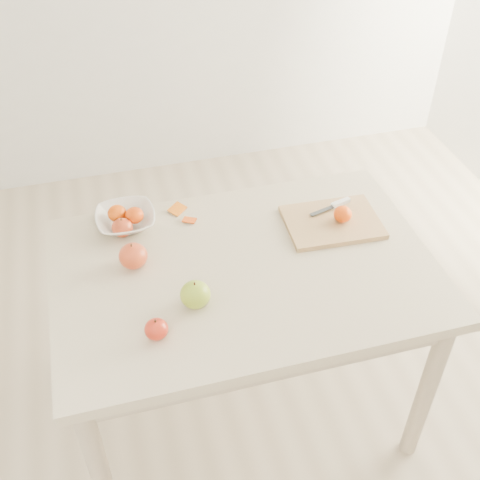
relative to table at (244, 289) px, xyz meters
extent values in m
plane|color=#C6B293|center=(0.00, 0.00, -0.65)|extent=(3.50, 3.50, 0.00)
cube|color=beige|center=(0.00, 0.00, 0.08)|extent=(1.20, 0.80, 0.04)
cylinder|color=#BCAA8E|center=(-0.54, 0.34, -0.30)|extent=(0.06, 0.06, 0.71)
cylinder|color=#BCAA8E|center=(0.54, 0.34, -0.30)|extent=(0.06, 0.06, 0.71)
cylinder|color=#BCAA8E|center=(-0.54, -0.34, -0.30)|extent=(0.06, 0.06, 0.71)
cylinder|color=#BCAA8E|center=(0.54, -0.34, -0.30)|extent=(0.06, 0.06, 0.71)
cube|color=tan|center=(0.35, 0.12, 0.11)|extent=(0.33, 0.25, 0.02)
ellipsoid|color=#D84007|center=(0.38, 0.11, 0.14)|extent=(0.06, 0.06, 0.05)
imported|color=white|center=(-0.33, 0.30, 0.12)|extent=(0.20, 0.20, 0.05)
ellipsoid|color=#D84407|center=(-0.36, 0.31, 0.15)|extent=(0.06, 0.06, 0.06)
ellipsoid|color=#CA3607|center=(-0.30, 0.29, 0.15)|extent=(0.06, 0.06, 0.05)
cube|color=#D5620F|center=(-0.15, 0.34, 0.10)|extent=(0.07, 0.07, 0.01)
cube|color=#CE460E|center=(-0.12, 0.27, 0.10)|extent=(0.06, 0.05, 0.01)
cube|color=white|center=(0.41, 0.20, 0.12)|extent=(0.08, 0.04, 0.01)
cube|color=#3B3F43|center=(0.33, 0.17, 0.12)|extent=(0.10, 0.04, 0.00)
ellipsoid|color=#699917|center=(-0.18, -0.12, 0.14)|extent=(0.09, 0.09, 0.08)
ellipsoid|color=#A3180C|center=(-0.33, 0.10, 0.14)|extent=(0.09, 0.09, 0.08)
ellipsoid|color=maroon|center=(-0.35, 0.26, 0.13)|extent=(0.07, 0.07, 0.06)
ellipsoid|color=maroon|center=(-0.31, -0.21, 0.13)|extent=(0.07, 0.07, 0.06)
camera|label=1|loc=(-0.37, -1.32, 1.40)|focal=45.00mm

